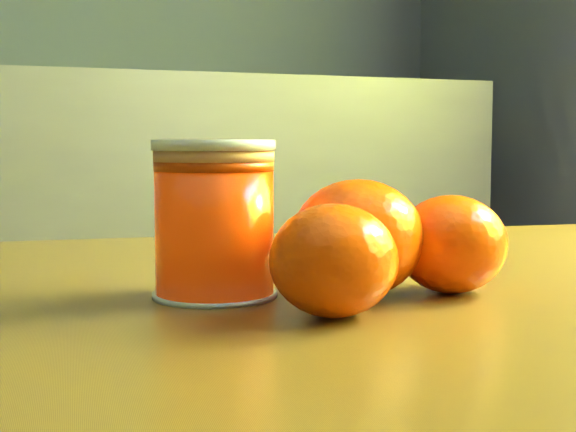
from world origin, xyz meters
name	(u,v)px	position (x,y,z in m)	size (l,w,h in m)	color
juice_glass	(214,220)	(0.69, 0.16, 0.73)	(0.07, 0.07, 0.09)	#EA3804
orange_front	(358,238)	(0.76, 0.13, 0.72)	(0.08, 0.08, 0.07)	#FF4D05
orange_back	(451,244)	(0.82, 0.12, 0.71)	(0.07, 0.07, 0.06)	#FF4D05
orange_extra	(333,260)	(0.73, 0.08, 0.71)	(0.06, 0.06, 0.06)	#FF4D05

